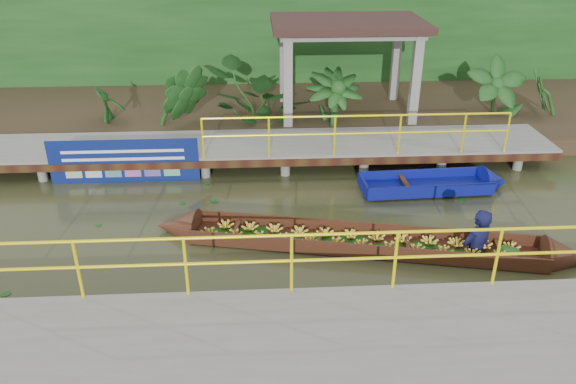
{
  "coord_description": "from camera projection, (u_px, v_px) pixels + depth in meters",
  "views": [
    {
      "loc": [
        0.34,
        -10.2,
        5.93
      ],
      "look_at": [
        0.95,
        0.5,
        0.6
      ],
      "focal_mm": 35.0,
      "sensor_mm": 36.0,
      "label": 1
    }
  ],
  "objects": [
    {
      "name": "pavilion",
      "position": [
        347.0,
        33.0,
        16.27
      ],
      "size": [
        4.4,
        3.0,
        3.0
      ],
      "color": "slate",
      "rests_on": "ground"
    },
    {
      "name": "tropical_plants",
      "position": [
        324.0,
        92.0,
        15.99
      ],
      "size": [
        14.45,
        1.45,
        1.81
      ],
      "color": "#143A12",
      "rests_on": "ground"
    },
    {
      "name": "vendor_boat",
      "position": [
        390.0,
        236.0,
        10.91
      ],
      "size": [
        8.49,
        2.57,
        2.22
      ],
      "rotation": [
        0.0,
        0.0,
        -0.21
      ],
      "color": "#331A0E",
      "rests_on": "ground"
    },
    {
      "name": "blue_banner",
      "position": [
        124.0,
        161.0,
        13.56
      ],
      "size": [
        3.6,
        0.04,
        1.12
      ],
      "color": "navy",
      "rests_on": "ground"
    },
    {
      "name": "far_dock",
      "position": [
        246.0,
        147.0,
        14.59
      ],
      "size": [
        16.0,
        2.06,
        1.66
      ],
      "color": "slate",
      "rests_on": "ground"
    },
    {
      "name": "moored_blue_boat",
      "position": [
        460.0,
        184.0,
        13.36
      ],
      "size": [
        3.56,
        1.1,
        0.84
      ],
      "rotation": [
        0.0,
        0.0,
        0.05
      ],
      "color": "navy",
      "rests_on": "ground"
    },
    {
      "name": "foliage_backdrop",
      "position": [
        246.0,
        38.0,
        19.79
      ],
      "size": [
        30.0,
        0.8,
        4.0
      ],
      "primitive_type": "cube",
      "color": "#143A12",
      "rests_on": "ground"
    },
    {
      "name": "near_dock",
      "position": [
        311.0,
        359.0,
        7.91
      ],
      "size": [
        18.0,
        2.4,
        1.73
      ],
      "color": "slate",
      "rests_on": "ground"
    },
    {
      "name": "ground",
      "position": [
        244.0,
        229.0,
        11.74
      ],
      "size": [
        80.0,
        80.0,
        0.0
      ],
      "primitive_type": "plane",
      "color": "#2A2F17",
      "rests_on": "ground"
    },
    {
      "name": "land_strip",
      "position": [
        247.0,
        108.0,
        18.35
      ],
      "size": [
        30.0,
        8.0,
        0.45
      ],
      "primitive_type": "cube",
      "color": "#352A1A",
      "rests_on": "ground"
    }
  ]
}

